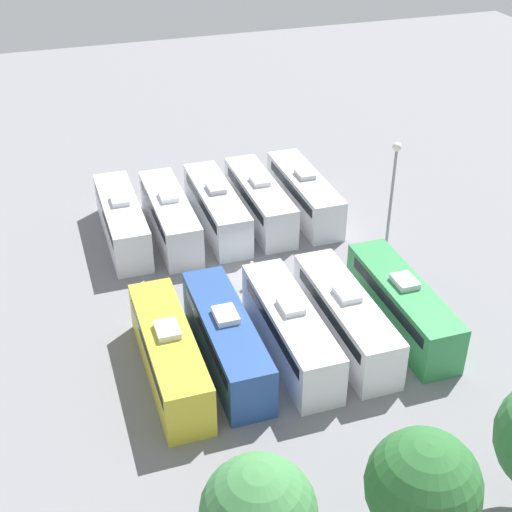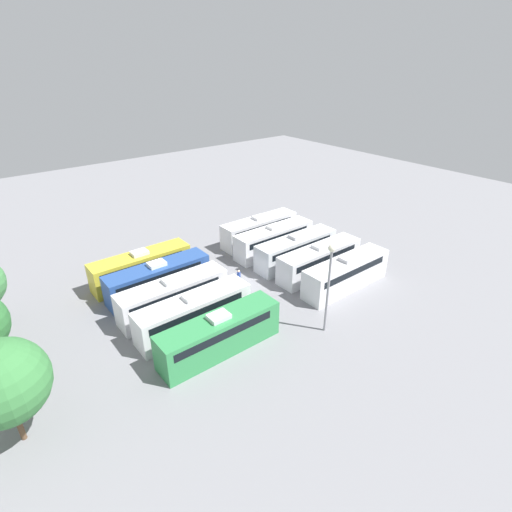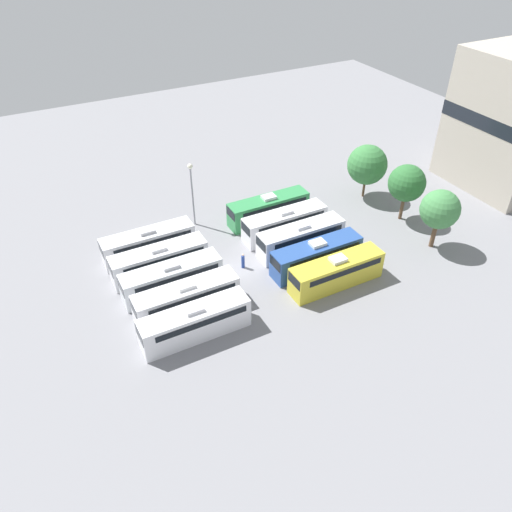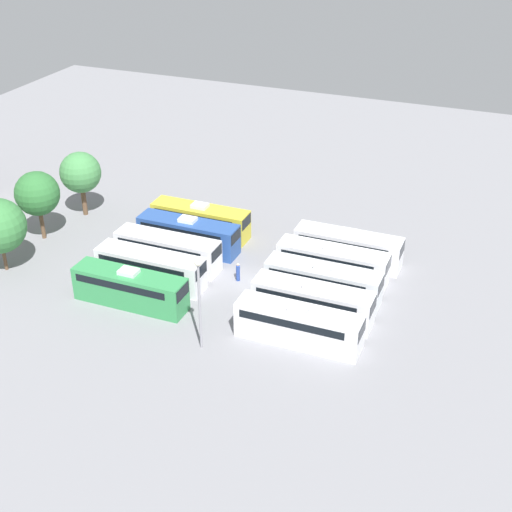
{
  "view_description": "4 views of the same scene",
  "coord_description": "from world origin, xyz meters",
  "px_view_note": "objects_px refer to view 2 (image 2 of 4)",
  "views": [
    {
      "loc": [
        11.6,
        36.71,
        26.0
      ],
      "look_at": [
        -0.72,
        -0.64,
        1.38
      ],
      "focal_mm": 50.0,
      "sensor_mm": 36.0,
      "label": 1
    },
    {
      "loc": [
        -27.97,
        20.49,
        20.74
      ],
      "look_at": [
        0.14,
        -1.93,
        2.48
      ],
      "focal_mm": 28.0,
      "sensor_mm": 36.0,
      "label": 2
    },
    {
      "loc": [
        37.69,
        -17.93,
        32.8
      ],
      "look_at": [
        1.15,
        1.35,
        1.99
      ],
      "focal_mm": 35.0,
      "sensor_mm": 36.0,
      "label": 3
    },
    {
      "loc": [
        -50.5,
        -21.75,
        33.48
      ],
      "look_at": [
        -0.66,
        -1.54,
        3.25
      ],
      "focal_mm": 50.0,
      "sensor_mm": 36.0,
      "label": 4
    }
  ],
  "objects_px": {
    "bus_4": "(259,229)",
    "bus_7": "(173,295)",
    "bus_3": "(274,239)",
    "light_pole": "(330,274)",
    "bus_0": "(346,272)",
    "bus_8": "(158,278)",
    "worker_person": "(239,279)",
    "tree_0": "(3,382)",
    "bus_6": "(194,312)",
    "bus_1": "(319,259)",
    "bus_5": "(219,333)",
    "bus_9": "(141,266)",
    "bus_2": "(296,249)"
  },
  "relations": [
    {
      "from": "light_pole",
      "to": "tree_0",
      "type": "height_order",
      "value": "light_pole"
    },
    {
      "from": "light_pole",
      "to": "bus_5",
      "type": "bearing_deg",
      "value": 68.08
    },
    {
      "from": "bus_2",
      "to": "worker_person",
      "type": "height_order",
      "value": "bus_2"
    },
    {
      "from": "bus_1",
      "to": "worker_person",
      "type": "xyz_separation_m",
      "value": [
        3.22,
        8.03,
        -0.84
      ]
    },
    {
      "from": "worker_person",
      "to": "light_pole",
      "type": "relative_size",
      "value": 0.22
    },
    {
      "from": "bus_4",
      "to": "bus_8",
      "type": "distance_m",
      "value": 15.38
    },
    {
      "from": "bus_3",
      "to": "bus_0",
      "type": "bearing_deg",
      "value": -178.05
    },
    {
      "from": "bus_5",
      "to": "bus_7",
      "type": "relative_size",
      "value": 1.0
    },
    {
      "from": "light_pole",
      "to": "worker_person",
      "type": "bearing_deg",
      "value": 7.35
    },
    {
      "from": "bus_2",
      "to": "bus_3",
      "type": "distance_m",
      "value": 3.5
    },
    {
      "from": "bus_1",
      "to": "bus_6",
      "type": "height_order",
      "value": "same"
    },
    {
      "from": "bus_4",
      "to": "bus_7",
      "type": "distance_m",
      "value": 16.81
    },
    {
      "from": "bus_2",
      "to": "light_pole",
      "type": "distance_m",
      "value": 12.85
    },
    {
      "from": "bus_0",
      "to": "bus_3",
      "type": "bearing_deg",
      "value": 1.95
    },
    {
      "from": "tree_0",
      "to": "bus_0",
      "type": "bearing_deg",
      "value": -91.02
    },
    {
      "from": "bus_6",
      "to": "bus_7",
      "type": "bearing_deg",
      "value": 1.52
    },
    {
      "from": "bus_5",
      "to": "bus_9",
      "type": "xyz_separation_m",
      "value": [
        13.85,
        0.14,
        0.0
      ]
    },
    {
      "from": "bus_9",
      "to": "bus_1",
      "type": "bearing_deg",
      "value": -123.77
    },
    {
      "from": "bus_6",
      "to": "bus_5",
      "type": "bearing_deg",
      "value": -178.48
    },
    {
      "from": "bus_0",
      "to": "tree_0",
      "type": "distance_m",
      "value": 28.91
    },
    {
      "from": "bus_0",
      "to": "bus_7",
      "type": "bearing_deg",
      "value": 65.76
    },
    {
      "from": "bus_1",
      "to": "bus_8",
      "type": "xyz_separation_m",
      "value": [
        6.89,
        14.86,
        0.0
      ]
    },
    {
      "from": "tree_0",
      "to": "bus_1",
      "type": "bearing_deg",
      "value": -83.97
    },
    {
      "from": "bus_2",
      "to": "bus_4",
      "type": "relative_size",
      "value": 1.0
    },
    {
      "from": "bus_8",
      "to": "bus_9",
      "type": "distance_m",
      "value": 3.24
    },
    {
      "from": "worker_person",
      "to": "tree_0",
      "type": "xyz_separation_m",
      "value": [
        -6.26,
        20.71,
        3.69
      ]
    },
    {
      "from": "bus_4",
      "to": "tree_0",
      "type": "distance_m",
      "value": 31.91
    },
    {
      "from": "bus_5",
      "to": "tree_0",
      "type": "relative_size",
      "value": 1.43
    },
    {
      "from": "bus_2",
      "to": "bus_8",
      "type": "xyz_separation_m",
      "value": [
        3.55,
        14.71,
        0.0
      ]
    },
    {
      "from": "bus_7",
      "to": "tree_0",
      "type": "xyz_separation_m",
      "value": [
        -6.33,
        13.57,
        2.85
      ]
    },
    {
      "from": "bus_3",
      "to": "worker_person",
      "type": "relative_size",
      "value": 5.74
    },
    {
      "from": "bus_9",
      "to": "bus_7",
      "type": "bearing_deg",
      "value": 179.59
    },
    {
      "from": "bus_3",
      "to": "light_pole",
      "type": "distance_m",
      "value": 15.74
    },
    {
      "from": "bus_1",
      "to": "bus_6",
      "type": "relative_size",
      "value": 1.0
    },
    {
      "from": "bus_5",
      "to": "bus_6",
      "type": "xyz_separation_m",
      "value": [
        3.64,
        0.1,
        0.0
      ]
    },
    {
      "from": "bus_1",
      "to": "bus_2",
      "type": "relative_size",
      "value": 1.0
    },
    {
      "from": "bus_0",
      "to": "bus_8",
      "type": "distance_m",
      "value": 18.17
    },
    {
      "from": "bus_7",
      "to": "bus_9",
      "type": "xyz_separation_m",
      "value": [
        6.82,
        -0.05,
        0.0
      ]
    },
    {
      "from": "bus_6",
      "to": "bus_7",
      "type": "height_order",
      "value": "same"
    },
    {
      "from": "bus_3",
      "to": "bus_5",
      "type": "xyz_separation_m",
      "value": [
        -10.57,
        14.65,
        0.0
      ]
    },
    {
      "from": "bus_4",
      "to": "worker_person",
      "type": "distance_m",
      "value": 10.77
    },
    {
      "from": "bus_1",
      "to": "bus_4",
      "type": "height_order",
      "value": "same"
    },
    {
      "from": "bus_1",
      "to": "bus_2",
      "type": "bearing_deg",
      "value": 2.58
    },
    {
      "from": "tree_0",
      "to": "bus_2",
      "type": "bearing_deg",
      "value": -77.44
    },
    {
      "from": "bus_0",
      "to": "bus_8",
      "type": "bearing_deg",
      "value": 54.95
    },
    {
      "from": "bus_1",
      "to": "worker_person",
      "type": "height_order",
      "value": "bus_1"
    },
    {
      "from": "bus_4",
      "to": "bus_5",
      "type": "xyz_separation_m",
      "value": [
        -13.89,
        15.16,
        0.0
      ]
    },
    {
      "from": "bus_7",
      "to": "bus_5",
      "type": "bearing_deg",
      "value": -178.48
    },
    {
      "from": "bus_9",
      "to": "light_pole",
      "type": "xyz_separation_m",
      "value": [
        -17.19,
        -8.42,
        3.72
      ]
    },
    {
      "from": "bus_9",
      "to": "light_pole",
      "type": "distance_m",
      "value": 19.5
    }
  ]
}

